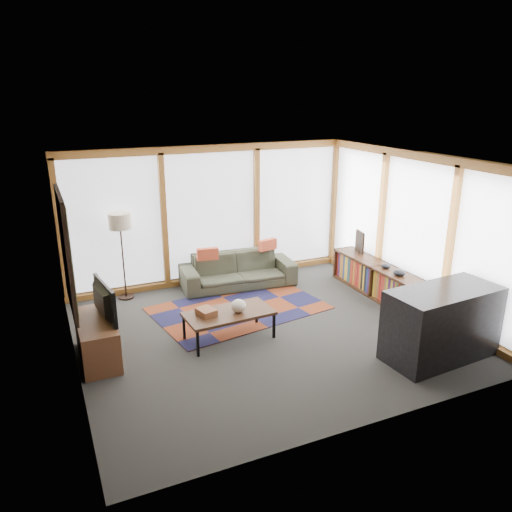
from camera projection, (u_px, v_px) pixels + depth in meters
name	position (u px, v px, depth m)	size (l,w,h in m)	color
ground	(267.00, 331.00, 7.66)	(5.50, 5.50, 0.00)	#2D2D2B
room_envelope	(280.00, 223.00, 7.85)	(5.52, 5.02, 2.62)	#3C322A
rug	(239.00, 308.00, 8.47)	(2.76, 1.78, 0.01)	maroon
sofa	(238.00, 270.00, 9.37)	(2.11, 0.83, 0.62)	#303528
pillow_left	(208.00, 254.00, 8.97)	(0.39, 0.12, 0.21)	#BD482C
pillow_right	(268.00, 245.00, 9.53)	(0.37, 0.11, 0.20)	#BD482C
floor_lamp	(123.00, 257.00, 8.67)	(0.39, 0.39, 1.55)	black
coffee_table	(229.00, 325.00, 7.37)	(1.29, 0.64, 0.43)	#362014
book_stack	(206.00, 312.00, 7.20)	(0.22, 0.28, 0.09)	brown
vase	(239.00, 306.00, 7.28)	(0.22, 0.22, 0.19)	beige
bookshelf	(379.00, 281.00, 8.89)	(0.43, 2.35, 0.59)	#362014
bowl_a	(399.00, 272.00, 8.30)	(0.21, 0.21, 0.11)	black
bowl_b	(386.00, 266.00, 8.65)	(0.17, 0.17, 0.09)	black
shelf_picture	(360.00, 242.00, 9.45)	(0.04, 0.32, 0.42)	black
tv_console	(97.00, 340.00, 6.79)	(0.48, 1.15, 0.58)	brown
television	(98.00, 301.00, 6.67)	(0.89, 0.12, 0.51)	black
bar_counter	(441.00, 323.00, 6.79)	(1.57, 0.73, 1.00)	black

